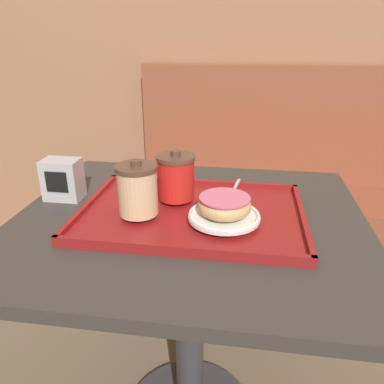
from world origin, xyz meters
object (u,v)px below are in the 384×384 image
at_px(coffee_cup_front, 138,189).
at_px(donut_chocolate_glazed, 224,205).
at_px(spoon, 232,193).
at_px(coffee_cup_rear, 176,177).
at_px(napkin_dispenser, 63,179).

distance_m(coffee_cup_front, donut_chocolate_glazed, 0.20).
xyz_separation_m(donut_chocolate_glazed, spoon, (0.01, 0.14, -0.03)).
bearing_deg(coffee_cup_rear, napkin_dispenser, 179.47).
height_order(spoon, napkin_dispenser, napkin_dispenser).
height_order(coffee_cup_rear, napkin_dispenser, coffee_cup_rear).
bearing_deg(coffee_cup_front, napkin_dispenser, 156.28).
distance_m(donut_chocolate_glazed, napkin_dispenser, 0.45).
bearing_deg(spoon, donut_chocolate_glazed, 4.21).
distance_m(coffee_cup_front, spoon, 0.26).
xyz_separation_m(coffee_cup_rear, napkin_dispenser, (-0.31, 0.00, -0.03)).
relative_size(coffee_cup_rear, napkin_dispenser, 1.14).
relative_size(coffee_cup_front, coffee_cup_rear, 1.04).
height_order(coffee_cup_rear, spoon, coffee_cup_rear).
bearing_deg(donut_chocolate_glazed, coffee_cup_rear, 142.17).
height_order(coffee_cup_rear, donut_chocolate_glazed, coffee_cup_rear).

